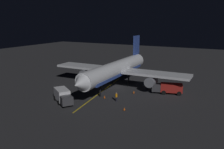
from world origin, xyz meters
name	(u,v)px	position (x,y,z in m)	size (l,w,h in m)	color
ground_plane	(116,88)	(0.00, 0.00, -0.10)	(180.00, 180.00, 0.20)	#29292C
apron_guide_stripe	(102,91)	(1.39, 4.00, 0.00)	(0.24, 25.84, 0.01)	gold
airliner	(117,69)	(0.01, -0.58, 4.18)	(32.34, 32.65, 11.14)	white
baggage_truck	(63,96)	(4.20, 13.62, 1.29)	(6.02, 5.05, 2.54)	silver
catering_truck	(168,88)	(-11.68, -1.15, 1.16)	(6.53, 3.68, 2.18)	maroon
ground_crew_worker	(116,97)	(-4.23, 8.23, 0.89)	(0.40, 0.40, 1.74)	black
traffic_cone_near_left	(134,92)	(-5.27, 2.09, 0.25)	(0.50, 0.50, 0.55)	#EA590F
traffic_cone_near_right	(124,109)	(-7.50, 11.66, 0.25)	(0.50, 0.50, 0.55)	#EA590F
traffic_cone_under_wing	(105,97)	(-1.37, 7.75, 0.25)	(0.50, 0.50, 0.55)	#EA590F
traffic_cone_far	(63,97)	(5.88, 11.77, 0.25)	(0.50, 0.50, 0.55)	#EA590F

